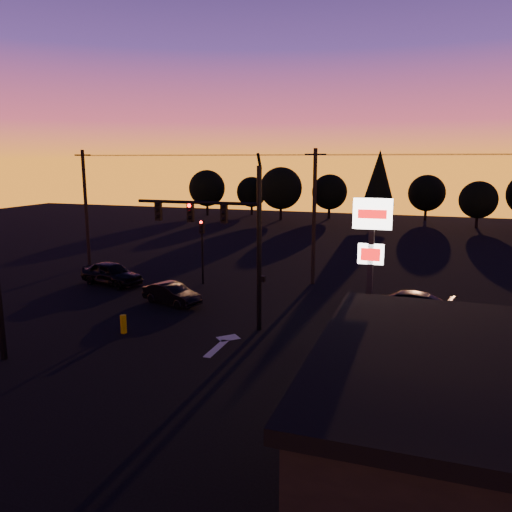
{
  "coord_description": "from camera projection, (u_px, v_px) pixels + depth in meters",
  "views": [
    {
      "loc": [
        8.93,
        -18.34,
        8.29
      ],
      "look_at": [
        1.0,
        5.0,
        3.5
      ],
      "focal_mm": 35.0,
      "sensor_mm": 36.0,
      "label": 1
    }
  ],
  "objects": [
    {
      "name": "ground",
      "position": [
        197.0,
        355.0,
        21.45
      ],
      "size": [
        120.0,
        120.0,
        0.0
      ],
      "primitive_type": "plane",
      "color": "black",
      "rests_on": "ground"
    },
    {
      "name": "lane_arrow",
      "position": [
        222.0,
        343.0,
        22.84
      ],
      "size": [
        1.2,
        3.1,
        0.01
      ],
      "color": "beige",
      "rests_on": "ground"
    },
    {
      "name": "traffic_signal_mast",
      "position": [
        228.0,
        229.0,
        24.25
      ],
      "size": [
        6.79,
        0.52,
        8.58
      ],
      "color": "black",
      "rests_on": "ground"
    },
    {
      "name": "secondary_signal",
      "position": [
        202.0,
        242.0,
        33.15
      ],
      "size": [
        0.3,
        0.31,
        4.35
      ],
      "color": "black",
      "rests_on": "ground"
    },
    {
      "name": "pylon_sign",
      "position": [
        371.0,
        246.0,
        19.69
      ],
      "size": [
        1.5,
        0.28,
        6.8
      ],
      "color": "black",
      "rests_on": "ground"
    },
    {
      "name": "utility_pole_0",
      "position": [
        86.0,
        208.0,
        38.64
      ],
      "size": [
        1.4,
        0.26,
        9.0
      ],
      "color": "black",
      "rests_on": "ground"
    },
    {
      "name": "utility_pole_1",
      "position": [
        314.0,
        216.0,
        32.95
      ],
      "size": [
        1.4,
        0.26,
        9.0
      ],
      "color": "black",
      "rests_on": "ground"
    },
    {
      "name": "power_wires",
      "position": [
        315.0,
        155.0,
        32.19
      ],
      "size": [
        36.0,
        1.22,
        0.07
      ],
      "color": "black",
      "rests_on": "ground"
    },
    {
      "name": "bollard",
      "position": [
        123.0,
        324.0,
        24.13
      ],
      "size": [
        0.3,
        0.3,
        0.9
      ],
      "primitive_type": "cylinder",
      "color": "#C0AC00",
      "rests_on": "ground"
    },
    {
      "name": "tree_0",
      "position": [
        207.0,
        188.0,
        74.09
      ],
      "size": [
        5.36,
        5.36,
        6.74
      ],
      "color": "black",
      "rests_on": "ground"
    },
    {
      "name": "tree_1",
      "position": [
        252.0,
        192.0,
        75.1
      ],
      "size": [
        4.54,
        4.54,
        5.71
      ],
      "color": "black",
      "rests_on": "ground"
    },
    {
      "name": "tree_2",
      "position": [
        281.0,
        188.0,
        68.38
      ],
      "size": [
        5.77,
        5.78,
        7.26
      ],
      "color": "black",
      "rests_on": "ground"
    },
    {
      "name": "tree_3",
      "position": [
        330.0,
        192.0,
        70.32
      ],
      "size": [
        4.95,
        4.95,
        6.22
      ],
      "color": "black",
      "rests_on": "ground"
    },
    {
      "name": "tree_4",
      "position": [
        379.0,
        178.0,
        64.91
      ],
      "size": [
        4.18,
        4.18,
        9.5
      ],
      "color": "black",
      "rests_on": "ground"
    },
    {
      "name": "tree_5",
      "position": [
        427.0,
        193.0,
        68.07
      ],
      "size": [
        4.95,
        4.95,
        6.22
      ],
      "color": "black",
      "rests_on": "ground"
    },
    {
      "name": "tree_6",
      "position": [
        478.0,
        200.0,
        60.66
      ],
      "size": [
        4.54,
        4.54,
        5.71
      ],
      "color": "black",
      "rests_on": "ground"
    },
    {
      "name": "car_left",
      "position": [
        112.0,
        273.0,
        33.4
      ],
      "size": [
        4.84,
        2.83,
        1.55
      ],
      "primitive_type": "imported",
      "rotation": [
        0.0,
        0.0,
        1.34
      ],
      "color": "black",
      "rests_on": "ground"
    },
    {
      "name": "car_mid",
      "position": [
        172.0,
        294.0,
        28.96
      ],
      "size": [
        3.93,
        2.37,
        1.22
      ],
      "primitive_type": "imported",
      "rotation": [
        0.0,
        0.0,
        1.26
      ],
      "color": "black",
      "rests_on": "ground"
    },
    {
      "name": "car_right",
      "position": [
        403.0,
        305.0,
        26.38
      ],
      "size": [
        5.35,
        3.07,
        1.46
      ],
      "primitive_type": "imported",
      "rotation": [
        0.0,
        0.0,
        -1.79
      ],
      "color": "black",
      "rests_on": "ground"
    },
    {
      "name": "suv_parked",
      "position": [
        360.0,
        386.0,
        17.19
      ],
      "size": [
        2.71,
        4.69,
        1.23
      ],
      "primitive_type": "imported",
      "rotation": [
        0.0,
        0.0,
        -0.16
      ],
      "color": "black",
      "rests_on": "ground"
    }
  ]
}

